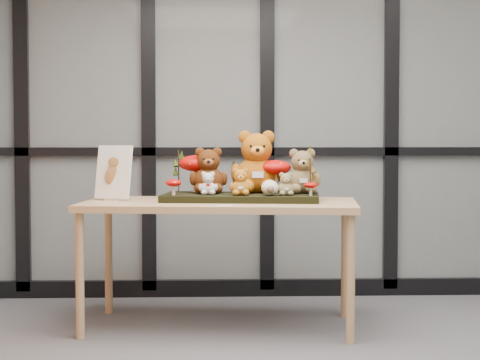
{
  "coord_description": "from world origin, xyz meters",
  "views": [
    {
      "loc": [
        -0.9,
        -3.77,
        1.17
      ],
      "look_at": [
        -0.69,
        1.41,
        0.9
      ],
      "focal_mm": 65.0,
      "sensor_mm": 36.0,
      "label": 1
    }
  ],
  "objects_px": {
    "mushroom_back_right": "(275,175)",
    "bear_tan_back": "(302,169)",
    "bear_brown_medium": "(209,168)",
    "bear_beige_small": "(286,183)",
    "mushroom_back_left": "(197,172)",
    "sign_holder": "(114,174)",
    "mushroom_front_right": "(311,188)",
    "bear_white_bow": "(208,182)",
    "mushroom_front_left": "(173,186)",
    "bear_pooh_yellow": "(257,159)",
    "diorama_tray": "(241,197)",
    "bear_small_yellow": "(241,180)",
    "display_table": "(220,212)",
    "plush_cream_hedgehog": "(270,187)"
  },
  "relations": [
    {
      "from": "diorama_tray",
      "to": "plush_cream_hedgehog",
      "type": "xyz_separation_m",
      "value": [
        0.16,
        -0.15,
        0.07
      ]
    },
    {
      "from": "display_table",
      "to": "bear_white_bow",
      "type": "relative_size",
      "value": 11.18
    },
    {
      "from": "display_table",
      "to": "mushroom_front_left",
      "type": "height_order",
      "value": "mushroom_front_left"
    },
    {
      "from": "bear_pooh_yellow",
      "to": "mushroom_front_left",
      "type": "distance_m",
      "value": 0.57
    },
    {
      "from": "mushroom_front_left",
      "to": "bear_brown_medium",
      "type": "bearing_deg",
      "value": 40.05
    },
    {
      "from": "sign_holder",
      "to": "bear_small_yellow",
      "type": "bearing_deg",
      "value": 12.13
    },
    {
      "from": "display_table",
      "to": "bear_pooh_yellow",
      "type": "distance_m",
      "value": 0.43
    },
    {
      "from": "bear_small_yellow",
      "to": "mushroom_front_left",
      "type": "height_order",
      "value": "bear_small_yellow"
    },
    {
      "from": "bear_brown_medium",
      "to": "mushroom_back_right",
      "type": "relative_size",
      "value": 1.38
    },
    {
      "from": "bear_beige_small",
      "to": "mushroom_back_left",
      "type": "distance_m",
      "value": 0.63
    },
    {
      "from": "mushroom_back_left",
      "to": "bear_white_bow",
      "type": "bearing_deg",
      "value": -74.38
    },
    {
      "from": "diorama_tray",
      "to": "bear_white_bow",
      "type": "bearing_deg",
      "value": -155.14
    },
    {
      "from": "mushroom_back_left",
      "to": "sign_holder",
      "type": "xyz_separation_m",
      "value": [
        -0.51,
        -0.13,
        -0.01
      ]
    },
    {
      "from": "bear_brown_medium",
      "to": "sign_holder",
      "type": "height_order",
      "value": "bear_brown_medium"
    },
    {
      "from": "diorama_tray",
      "to": "bear_small_yellow",
      "type": "height_order",
      "value": "bear_small_yellow"
    },
    {
      "from": "bear_white_bow",
      "to": "bear_beige_small",
      "type": "relative_size",
      "value": 1.01
    },
    {
      "from": "bear_tan_back",
      "to": "mushroom_back_left",
      "type": "distance_m",
      "value": 0.67
    },
    {
      "from": "bear_brown_medium",
      "to": "mushroom_back_right",
      "type": "distance_m",
      "value": 0.41
    },
    {
      "from": "mushroom_back_left",
      "to": "mushroom_front_left",
      "type": "xyz_separation_m",
      "value": [
        -0.14,
        -0.27,
        -0.08
      ]
    },
    {
      "from": "mushroom_back_right",
      "to": "bear_tan_back",
      "type": "bearing_deg",
      "value": -13.92
    },
    {
      "from": "bear_brown_medium",
      "to": "bear_tan_back",
      "type": "distance_m",
      "value": 0.58
    },
    {
      "from": "mushroom_back_left",
      "to": "bear_pooh_yellow",
      "type": "bearing_deg",
      "value": -10.26
    },
    {
      "from": "sign_holder",
      "to": "mushroom_back_right",
      "type": "bearing_deg",
      "value": 26.74
    },
    {
      "from": "diorama_tray",
      "to": "bear_pooh_yellow",
      "type": "xyz_separation_m",
      "value": [
        0.1,
        0.12,
        0.23
      ]
    },
    {
      "from": "display_table",
      "to": "bear_tan_back",
      "type": "relative_size",
      "value": 5.71
    },
    {
      "from": "bear_white_bow",
      "to": "mushroom_front_left",
      "type": "height_order",
      "value": "bear_white_bow"
    },
    {
      "from": "sign_holder",
      "to": "diorama_tray",
      "type": "bearing_deg",
      "value": 21.03
    },
    {
      "from": "plush_cream_hedgehog",
      "to": "mushroom_back_right",
      "type": "height_order",
      "value": "mushroom_back_right"
    },
    {
      "from": "mushroom_back_left",
      "to": "bear_beige_small",
      "type": "bearing_deg",
      "value": -31.72
    },
    {
      "from": "bear_brown_medium",
      "to": "mushroom_front_right",
      "type": "height_order",
      "value": "bear_brown_medium"
    },
    {
      "from": "mushroom_front_right",
      "to": "bear_pooh_yellow",
      "type": "bearing_deg",
      "value": 138.11
    },
    {
      "from": "bear_small_yellow",
      "to": "plush_cream_hedgehog",
      "type": "bearing_deg",
      "value": -3.43
    },
    {
      "from": "bear_pooh_yellow",
      "to": "bear_small_yellow",
      "type": "height_order",
      "value": "bear_pooh_yellow"
    },
    {
      "from": "bear_pooh_yellow",
      "to": "diorama_tray",
      "type": "bearing_deg",
      "value": -124.52
    },
    {
      "from": "bear_pooh_yellow",
      "to": "bear_beige_small",
      "type": "xyz_separation_m",
      "value": [
        0.16,
        -0.26,
        -0.14
      ]
    },
    {
      "from": "bear_pooh_yellow",
      "to": "mushroom_back_left",
      "type": "height_order",
      "value": "bear_pooh_yellow"
    },
    {
      "from": "bear_pooh_yellow",
      "to": "mushroom_front_right",
      "type": "distance_m",
      "value": 0.44
    },
    {
      "from": "bear_beige_small",
      "to": "sign_holder",
      "type": "bearing_deg",
      "value": 176.19
    },
    {
      "from": "bear_brown_medium",
      "to": "bear_white_bow",
      "type": "relative_size",
      "value": 2.01
    },
    {
      "from": "bear_tan_back",
      "to": "mushroom_front_right",
      "type": "xyz_separation_m",
      "value": [
        0.03,
        -0.2,
        -0.11
      ]
    },
    {
      "from": "bear_white_bow",
      "to": "sign_holder",
      "type": "xyz_separation_m",
      "value": [
        -0.58,
        0.12,
        0.04
      ]
    },
    {
      "from": "sign_holder",
      "to": "mushroom_front_right",
      "type": "bearing_deg",
      "value": 14.78
    },
    {
      "from": "bear_small_yellow",
      "to": "bear_beige_small",
      "type": "distance_m",
      "value": 0.27
    },
    {
      "from": "display_table",
      "to": "bear_pooh_yellow",
      "type": "height_order",
      "value": "bear_pooh_yellow"
    },
    {
      "from": "bear_small_yellow",
      "to": "display_table",
      "type": "bearing_deg",
      "value": 155.07
    },
    {
      "from": "diorama_tray",
      "to": "bear_beige_small",
      "type": "height_order",
      "value": "bear_beige_small"
    },
    {
      "from": "bear_beige_small",
      "to": "plush_cream_hedgehog",
      "type": "relative_size",
      "value": 1.5
    },
    {
      "from": "plush_cream_hedgehog",
      "to": "sign_holder",
      "type": "height_order",
      "value": "sign_holder"
    },
    {
      "from": "bear_white_bow",
      "to": "mushroom_front_left",
      "type": "xyz_separation_m",
      "value": [
        -0.21,
        -0.02,
        -0.02
      ]
    },
    {
      "from": "bear_white_bow",
      "to": "mushroom_back_left",
      "type": "distance_m",
      "value": 0.26
    }
  ]
}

